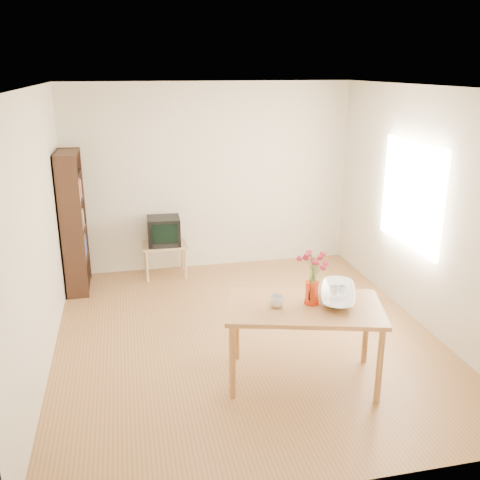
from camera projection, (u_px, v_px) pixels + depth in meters
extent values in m
plane|color=brown|center=(246.00, 336.00, 5.79)|extent=(4.50, 4.50, 0.00)
plane|color=white|center=(247.00, 87.00, 4.99)|extent=(4.50, 4.50, 0.00)
plane|color=beige|center=(210.00, 178.00, 7.48)|extent=(4.00, 0.00, 4.00)
plane|color=beige|center=(328.00, 319.00, 3.30)|extent=(4.00, 0.00, 4.00)
plane|color=beige|center=(38.00, 233.00, 4.98)|extent=(0.00, 4.50, 4.50)
plane|color=beige|center=(426.00, 210.00, 5.79)|extent=(0.00, 4.50, 4.50)
plane|color=white|center=(411.00, 195.00, 6.04)|extent=(0.00, 1.30, 1.30)
cube|color=#9F6736|center=(305.00, 307.00, 4.78)|extent=(1.54, 1.12, 0.04)
cylinder|color=#9F6736|center=(232.00, 362.00, 4.61)|extent=(0.06, 0.06, 0.71)
cylinder|color=#9F6736|center=(380.00, 366.00, 4.55)|extent=(0.06, 0.06, 0.71)
cylinder|color=#9F6736|center=(237.00, 326.00, 5.24)|extent=(0.06, 0.06, 0.71)
cylinder|color=#9F6736|center=(366.00, 329.00, 5.18)|extent=(0.06, 0.06, 0.71)
cube|color=tan|center=(164.00, 245.00, 7.34)|extent=(0.60, 0.45, 0.03)
cylinder|color=tan|center=(147.00, 267.00, 7.19)|extent=(0.04, 0.04, 0.43)
cylinder|color=tan|center=(185.00, 264.00, 7.29)|extent=(0.04, 0.04, 0.43)
cylinder|color=tan|center=(146.00, 258.00, 7.53)|extent=(0.04, 0.04, 0.43)
cylinder|color=tan|center=(182.00, 255.00, 7.64)|extent=(0.04, 0.04, 0.43)
cube|color=black|center=(71.00, 230.00, 6.45)|extent=(0.28, 0.02, 1.80)
cube|color=black|center=(75.00, 216.00, 7.08)|extent=(0.28, 0.03, 1.80)
cube|color=black|center=(62.00, 223.00, 6.74)|extent=(0.02, 0.70, 1.80)
cube|color=black|center=(79.00, 285.00, 7.03)|extent=(0.27, 0.65, 0.02)
cube|color=black|center=(77.00, 260.00, 6.92)|extent=(0.27, 0.65, 0.02)
cube|color=black|center=(74.00, 232.00, 6.80)|extent=(0.27, 0.65, 0.02)
cube|color=black|center=(71.00, 203.00, 6.68)|extent=(0.27, 0.65, 0.02)
cube|color=black|center=(68.00, 174.00, 6.57)|extent=(0.27, 0.65, 0.02)
cube|color=black|center=(66.00, 153.00, 6.49)|extent=(0.27, 0.65, 0.02)
cylinder|color=red|center=(312.00, 293.00, 4.78)|extent=(0.12, 0.12, 0.20)
cylinder|color=red|center=(312.00, 302.00, 4.81)|extent=(0.14, 0.14, 0.02)
cylinder|color=red|center=(312.00, 282.00, 4.75)|extent=(0.13, 0.13, 0.01)
cone|color=red|center=(317.00, 287.00, 4.72)|extent=(0.07, 0.08, 0.06)
torus|color=black|center=(306.00, 290.00, 4.83)|extent=(0.07, 0.10, 0.10)
imported|color=white|center=(277.00, 301.00, 4.73)|extent=(0.15, 0.15, 0.10)
imported|color=white|center=(339.00, 276.00, 4.85)|extent=(0.61, 0.61, 0.44)
imported|color=white|center=(335.00, 280.00, 4.86)|extent=(0.11, 0.11, 0.07)
imported|color=white|center=(342.00, 279.00, 4.89)|extent=(0.08, 0.08, 0.06)
cube|color=black|center=(164.00, 231.00, 7.28)|extent=(0.45, 0.41, 0.38)
cube|color=black|center=(163.00, 228.00, 7.34)|extent=(0.31, 0.23, 0.26)
cube|color=black|center=(165.00, 234.00, 7.08)|extent=(0.34, 0.02, 0.26)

